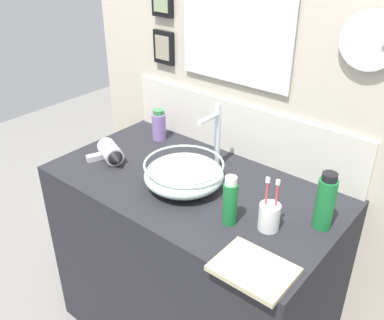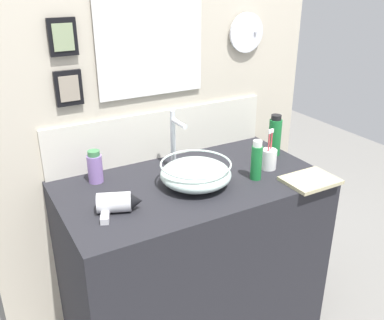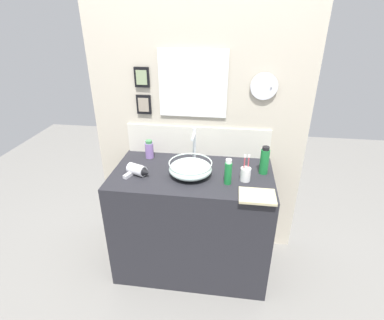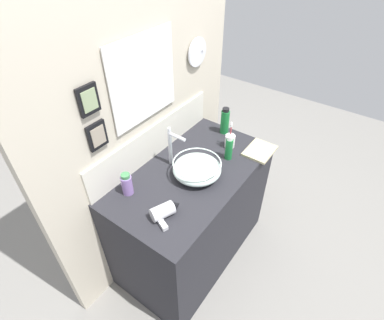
# 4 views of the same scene
# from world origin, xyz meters

# --- Properties ---
(vanity_counter) EXTENTS (1.14, 0.62, 0.85)m
(vanity_counter) POSITION_xyz_m (0.00, 0.00, 0.42)
(vanity_counter) COLOR #232328
(vanity_counter) RESTS_ON ground
(back_panel) EXTENTS (1.64, 0.10, 2.48)m
(back_panel) POSITION_xyz_m (-0.00, 0.34, 1.24)
(back_panel) COLOR beige
(back_panel) RESTS_ON ground
(glass_bowl_sink) EXTENTS (0.30, 0.30, 0.10)m
(glass_bowl_sink) POSITION_xyz_m (-0.01, -0.04, 0.90)
(glass_bowl_sink) COLOR silver
(glass_bowl_sink) RESTS_ON vanity_counter
(faucet) EXTENTS (0.02, 0.13, 0.27)m
(faucet) POSITION_xyz_m (-0.01, 0.15, 1.00)
(faucet) COLOR silver
(faucet) RESTS_ON vanity_counter
(hair_drier) EXTENTS (0.19, 0.14, 0.08)m
(hair_drier) POSITION_xyz_m (-0.37, -0.09, 0.88)
(hair_drier) COLOR silver
(hair_drier) RESTS_ON vanity_counter
(toothbrush_cup) EXTENTS (0.07, 0.07, 0.19)m
(toothbrush_cup) POSITION_xyz_m (0.37, -0.06, 0.89)
(toothbrush_cup) COLOR white
(toothbrush_cup) RESTS_ON vanity_counter
(lotion_bottle) EXTENTS (0.06, 0.06, 0.14)m
(lotion_bottle) POSITION_xyz_m (-0.36, 0.20, 0.91)
(lotion_bottle) COLOR #8C6BB2
(lotion_bottle) RESTS_ON vanity_counter
(soap_dispenser) EXTENTS (0.06, 0.06, 0.20)m
(soap_dispenser) POSITION_xyz_m (0.50, 0.06, 0.94)
(soap_dispenser) COLOR #197233
(soap_dispenser) RESTS_ON vanity_counter
(shampoo_bottle) EXTENTS (0.05, 0.05, 0.18)m
(shampoo_bottle) POSITION_xyz_m (0.25, -0.11, 0.93)
(shampoo_bottle) COLOR #197233
(shampoo_bottle) RESTS_ON vanity_counter
(hand_towel) EXTENTS (0.23, 0.17, 0.02)m
(hand_towel) POSITION_xyz_m (0.44, -0.26, 0.85)
(hand_towel) COLOR tan
(hand_towel) RESTS_ON vanity_counter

